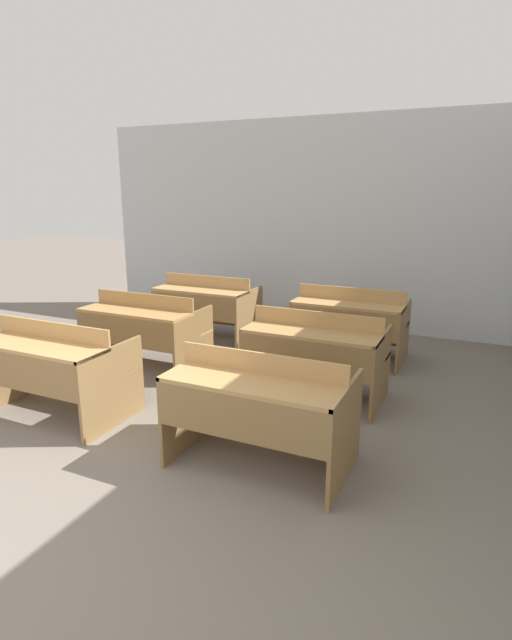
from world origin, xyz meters
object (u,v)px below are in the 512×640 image
bench_third_right (349,320)px  bench_second_left (144,328)px  bench_front_left (53,365)px  bench_second_right (315,351)px  bench_front_right (260,405)px  bench_third_left (206,304)px

bench_third_right → bench_second_left: bearing=-147.0°
bench_front_left → bench_second_right: size_ratio=1.00×
bench_front_left → bench_front_right: same height
bench_second_left → bench_third_left: (0.04, 1.30, 0.00)m
bench_second_right → bench_third_left: same height
bench_front_left → bench_second_right: (1.97, 1.32, 0.00)m
bench_third_right → bench_front_right: bearing=-89.4°
bench_front_right → bench_second_right: (-0.02, 1.33, 0.00)m
bench_front_left → bench_third_right: bearing=53.1°
bench_front_left → bench_third_left: 2.63m
bench_second_left → bench_third_right: same height
bench_third_left → bench_third_right: bearing=-0.3°
bench_front_right → bench_second_left: bearing=146.5°
bench_second_left → bench_third_right: size_ratio=1.00×
bench_second_left → bench_third_right: bearing=33.0°
bench_front_left → bench_second_right: bearing=34.0°
bench_front_right → bench_second_left: 2.41m
bench_front_left → bench_front_right: 1.99m
bench_second_right → bench_third_left: (-1.95, 1.30, 0.00)m
bench_front_right → bench_second_right: same height
bench_second_right → bench_third_left: size_ratio=1.00×
bench_front_left → bench_third_right: same height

